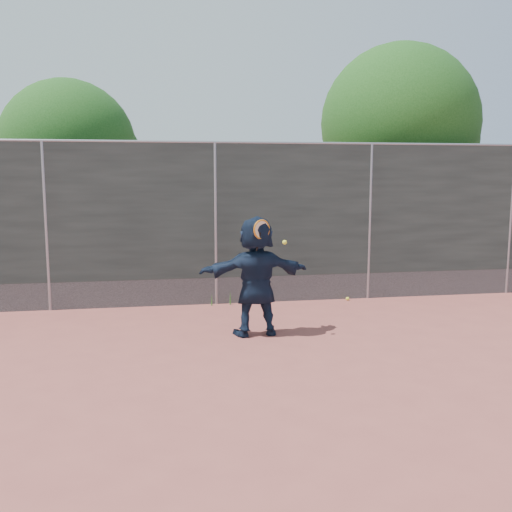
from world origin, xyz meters
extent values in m
plane|color=#9E4C42|center=(0.00, 0.00, 0.00)|extent=(80.00, 80.00, 0.00)
imported|color=#131F34|center=(0.39, 1.32, 0.91)|extent=(1.72, 0.65, 1.81)
sphere|color=#ECF235|center=(2.54, 3.35, 0.03)|extent=(0.07, 0.07, 0.07)
cube|color=#38423D|center=(0.00, 3.50, 1.75)|extent=(20.00, 0.04, 2.50)
cube|color=slate|center=(0.00, 3.50, 0.25)|extent=(20.00, 0.03, 0.50)
cylinder|color=gray|center=(0.00, 3.50, 3.00)|extent=(20.00, 0.05, 0.05)
cylinder|color=gray|center=(-3.00, 3.50, 1.50)|extent=(0.06, 0.06, 3.00)
cylinder|color=gray|center=(0.00, 3.50, 1.50)|extent=(0.06, 0.06, 3.00)
cylinder|color=gray|center=(3.00, 3.50, 1.50)|extent=(0.06, 0.06, 3.00)
cylinder|color=gray|center=(6.00, 3.50, 1.50)|extent=(0.06, 0.06, 3.00)
torus|color=orange|center=(0.44, 1.12, 1.63)|extent=(0.27, 0.16, 0.29)
cylinder|color=beige|center=(0.44, 1.12, 1.63)|extent=(0.23, 0.12, 0.25)
cylinder|color=black|center=(0.39, 1.14, 1.43)|extent=(0.09, 0.13, 0.33)
sphere|color=#ECF235|center=(0.78, 1.11, 1.43)|extent=(0.07, 0.07, 0.07)
cylinder|color=#382314|center=(4.50, 5.70, 1.30)|extent=(0.28, 0.28, 2.60)
sphere|color=#23561C|center=(4.50, 5.70, 3.59)|extent=(3.60, 3.60, 3.60)
sphere|color=#23561C|center=(5.22, 5.90, 3.23)|extent=(2.52, 2.52, 2.52)
cylinder|color=#382314|center=(-3.00, 6.50, 1.10)|extent=(0.28, 0.28, 2.20)
sphere|color=#23561C|center=(-3.00, 6.50, 3.03)|extent=(3.00, 3.00, 3.00)
sphere|color=#23561C|center=(-2.40, 6.70, 2.73)|extent=(2.10, 2.10, 2.10)
cone|color=#387226|center=(0.25, 3.38, 0.13)|extent=(0.03, 0.03, 0.26)
cone|color=#387226|center=(0.55, 3.40, 0.15)|extent=(0.03, 0.03, 0.30)
cone|color=#387226|center=(-0.10, 3.36, 0.11)|extent=(0.03, 0.03, 0.22)
camera|label=1|loc=(-1.04, -7.00, 2.42)|focal=40.00mm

